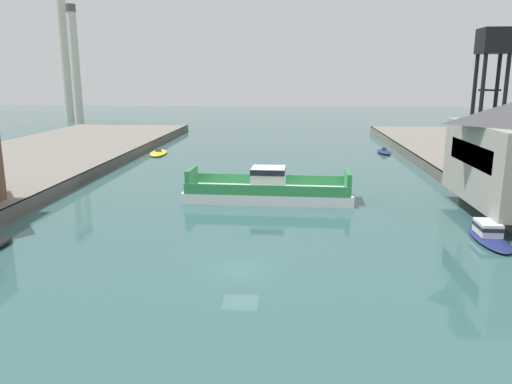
# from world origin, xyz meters

# --- Properties ---
(ground_plane) EXTENTS (400.00, 400.00, 0.00)m
(ground_plane) POSITION_xyz_m (0.00, 0.00, 0.00)
(ground_plane) COLOR #335B5B
(chain_ferry) EXTENTS (18.26, 6.59, 3.58)m
(chain_ferry) POSITION_xyz_m (0.98, 20.41, 1.10)
(chain_ferry) COLOR silver
(chain_ferry) RESTS_ON ground
(moored_boat_near_left) EXTENTS (3.84, 8.53, 0.89)m
(moored_boat_near_left) POSITION_xyz_m (-19.75, 52.12, 0.20)
(moored_boat_near_left) COLOR yellow
(moored_boat_near_left) RESTS_ON ground
(moored_boat_near_right) EXTENTS (2.50, 7.35, 1.51)m
(moored_boat_near_right) POSITION_xyz_m (19.69, 7.77, 0.57)
(moored_boat_near_right) COLOR navy
(moored_boat_near_right) RESTS_ON ground
(moored_boat_mid_right) EXTENTS (2.37, 5.84, 1.06)m
(moored_boat_mid_right) POSITION_xyz_m (19.66, 55.68, 0.29)
(moored_boat_mid_right) COLOR navy
(moored_boat_mid_right) RESTS_ON ground
(crane_tower) EXTENTS (3.24, 3.24, 16.92)m
(crane_tower) POSITION_xyz_m (25.66, 26.57, 14.60)
(crane_tower) COLOR black
(crane_tower) RESTS_ON quay_right
(smokestack_distant_a) EXTENTS (3.01, 3.01, 37.28)m
(smokestack_distant_a) POSITION_xyz_m (-63.27, 113.77, 19.68)
(smokestack_distant_a) COLOR beige
(smokestack_distant_a) RESTS_ON ground
(smokestack_distant_b) EXTENTS (2.67, 2.67, 32.19)m
(smokestack_distant_b) POSITION_xyz_m (-56.46, 104.69, 17.11)
(smokestack_distant_b) COLOR beige
(smokestack_distant_b) RESTS_ON ground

